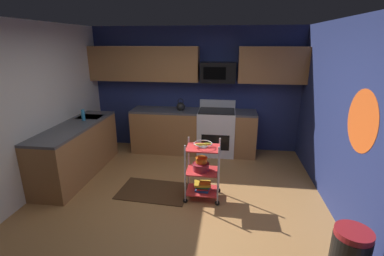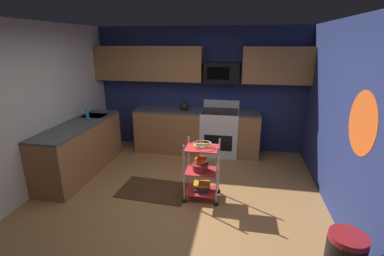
{
  "view_description": "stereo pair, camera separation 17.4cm",
  "coord_description": "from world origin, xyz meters",
  "px_view_note": "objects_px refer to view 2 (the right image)",
  "views": [
    {
      "loc": [
        0.72,
        -3.44,
        2.3
      ],
      "look_at": [
        0.19,
        0.48,
        1.05
      ],
      "focal_mm": 25.8,
      "sensor_mm": 36.0,
      "label": 1
    },
    {
      "loc": [
        0.89,
        -3.41,
        2.3
      ],
      "look_at": [
        0.19,
        0.48,
        1.05
      ],
      "focal_mm": 25.8,
      "sensor_mm": 36.0,
      "label": 2
    }
  ],
  "objects_px": {
    "mixing_bowl_small": "(201,160)",
    "book_stack": "(202,186)",
    "fruit_bowl": "(202,144)",
    "dish_soap_bottle": "(87,114)",
    "rolling_cart": "(202,171)",
    "mixing_bowl_large": "(200,167)",
    "oven_range": "(220,132)",
    "microwave": "(222,72)",
    "kettle": "(184,106)"
  },
  "relations": [
    {
      "from": "rolling_cart",
      "to": "mixing_bowl_large",
      "type": "xyz_separation_m",
      "value": [
        -0.03,
        0.0,
        0.07
      ]
    },
    {
      "from": "rolling_cart",
      "to": "mixing_bowl_small",
      "type": "xyz_separation_m",
      "value": [
        -0.02,
        0.03,
        0.17
      ]
    },
    {
      "from": "fruit_bowl",
      "to": "kettle",
      "type": "xyz_separation_m",
      "value": [
        -0.65,
        1.82,
        0.12
      ]
    },
    {
      "from": "mixing_bowl_large",
      "to": "microwave",
      "type": "bearing_deg",
      "value": 85.99
    },
    {
      "from": "mixing_bowl_large",
      "to": "dish_soap_bottle",
      "type": "bearing_deg",
      "value": 159.98
    },
    {
      "from": "oven_range",
      "to": "kettle",
      "type": "relative_size",
      "value": 4.17
    },
    {
      "from": "fruit_bowl",
      "to": "dish_soap_bottle",
      "type": "height_order",
      "value": "dish_soap_bottle"
    },
    {
      "from": "fruit_bowl",
      "to": "oven_range",
      "type": "bearing_deg",
      "value": 86.61
    },
    {
      "from": "rolling_cart",
      "to": "book_stack",
      "type": "height_order",
      "value": "rolling_cart"
    },
    {
      "from": "oven_range",
      "to": "rolling_cart",
      "type": "distance_m",
      "value": 1.83
    },
    {
      "from": "rolling_cart",
      "to": "dish_soap_bottle",
      "type": "relative_size",
      "value": 4.57
    },
    {
      "from": "mixing_bowl_large",
      "to": "mixing_bowl_small",
      "type": "distance_m",
      "value": 0.1
    },
    {
      "from": "oven_range",
      "to": "mixing_bowl_large",
      "type": "distance_m",
      "value": 1.83
    },
    {
      "from": "mixing_bowl_large",
      "to": "dish_soap_bottle",
      "type": "relative_size",
      "value": 1.26
    },
    {
      "from": "rolling_cart",
      "to": "dish_soap_bottle",
      "type": "height_order",
      "value": "dish_soap_bottle"
    },
    {
      "from": "oven_range",
      "to": "microwave",
      "type": "bearing_deg",
      "value": 90.26
    },
    {
      "from": "oven_range",
      "to": "rolling_cart",
      "type": "height_order",
      "value": "oven_range"
    },
    {
      "from": "oven_range",
      "to": "dish_soap_bottle",
      "type": "relative_size",
      "value": 5.5
    },
    {
      "from": "book_stack",
      "to": "mixing_bowl_large",
      "type": "bearing_deg",
      "value": 180.0
    },
    {
      "from": "mixing_bowl_small",
      "to": "book_stack",
      "type": "relative_size",
      "value": 0.69
    },
    {
      "from": "microwave",
      "to": "mixing_bowl_small",
      "type": "distance_m",
      "value": 2.2
    },
    {
      "from": "book_stack",
      "to": "microwave",
      "type": "bearing_deg",
      "value": 86.81
    },
    {
      "from": "rolling_cart",
      "to": "kettle",
      "type": "bearing_deg",
      "value": 109.5
    },
    {
      "from": "oven_range",
      "to": "rolling_cart",
      "type": "bearing_deg",
      "value": -93.39
    },
    {
      "from": "book_stack",
      "to": "dish_soap_bottle",
      "type": "height_order",
      "value": "dish_soap_bottle"
    },
    {
      "from": "oven_range",
      "to": "kettle",
      "type": "bearing_deg",
      "value": -179.71
    },
    {
      "from": "book_stack",
      "to": "dish_soap_bottle",
      "type": "relative_size",
      "value": 1.32
    },
    {
      "from": "oven_range",
      "to": "mixing_bowl_small",
      "type": "bearing_deg",
      "value": -94.18
    },
    {
      "from": "book_stack",
      "to": "kettle",
      "type": "bearing_deg",
      "value": 109.5
    },
    {
      "from": "book_stack",
      "to": "kettle",
      "type": "distance_m",
      "value": 2.1
    },
    {
      "from": "fruit_bowl",
      "to": "kettle",
      "type": "relative_size",
      "value": 1.03
    },
    {
      "from": "oven_range",
      "to": "mixing_bowl_large",
      "type": "xyz_separation_m",
      "value": [
        -0.14,
        -1.83,
        0.04
      ]
    },
    {
      "from": "rolling_cart",
      "to": "mixing_bowl_large",
      "type": "bearing_deg",
      "value": 180.0
    },
    {
      "from": "oven_range",
      "to": "mixing_bowl_large",
      "type": "relative_size",
      "value": 4.37
    },
    {
      "from": "microwave",
      "to": "mixing_bowl_large",
      "type": "distance_m",
      "value": 2.27
    },
    {
      "from": "microwave",
      "to": "book_stack",
      "type": "height_order",
      "value": "microwave"
    },
    {
      "from": "rolling_cart",
      "to": "mixing_bowl_small",
      "type": "relative_size",
      "value": 5.03
    },
    {
      "from": "mixing_bowl_large",
      "to": "book_stack",
      "type": "relative_size",
      "value": 0.95
    },
    {
      "from": "mixing_bowl_small",
      "to": "book_stack",
      "type": "bearing_deg",
      "value": -49.16
    },
    {
      "from": "microwave",
      "to": "rolling_cart",
      "type": "relative_size",
      "value": 0.77
    },
    {
      "from": "fruit_bowl",
      "to": "mixing_bowl_small",
      "type": "relative_size",
      "value": 1.49
    },
    {
      "from": "oven_range",
      "to": "microwave",
      "type": "distance_m",
      "value": 1.23
    },
    {
      "from": "mixing_bowl_large",
      "to": "rolling_cart",
      "type": "bearing_deg",
      "value": 0.0
    },
    {
      "from": "oven_range",
      "to": "microwave",
      "type": "relative_size",
      "value": 1.57
    },
    {
      "from": "oven_range",
      "to": "kettle",
      "type": "height_order",
      "value": "kettle"
    },
    {
      "from": "rolling_cart",
      "to": "mixing_bowl_large",
      "type": "height_order",
      "value": "rolling_cart"
    },
    {
      "from": "rolling_cart",
      "to": "mixing_bowl_large",
      "type": "distance_m",
      "value": 0.07
    },
    {
      "from": "mixing_bowl_small",
      "to": "kettle",
      "type": "distance_m",
      "value": 1.94
    },
    {
      "from": "mixing_bowl_small",
      "to": "dish_soap_bottle",
      "type": "height_order",
      "value": "dish_soap_bottle"
    },
    {
      "from": "mixing_bowl_large",
      "to": "book_stack",
      "type": "height_order",
      "value": "mixing_bowl_large"
    }
  ]
}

